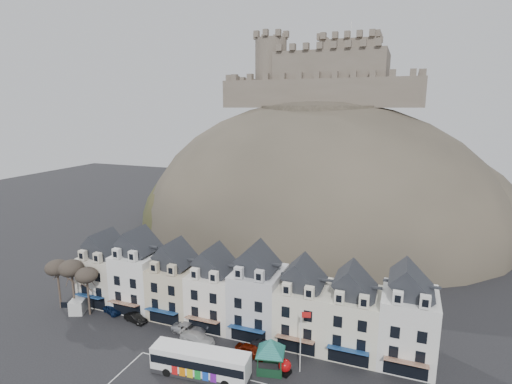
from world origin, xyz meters
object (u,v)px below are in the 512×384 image
Objects in this scene: red_buoy at (285,367)px; car_black at (135,318)px; car_charcoal at (264,346)px; car_white at (197,338)px; bus at (200,361)px; white_van at (81,303)px; car_maroon at (251,351)px; bus_shelter at (271,346)px; flagpole at (301,337)px; car_navy at (112,309)px; car_silver at (189,329)px.

red_buoy is 25.06m from car_black.
car_charcoal is at bearing -76.47° from car_black.
red_buoy is 0.38× the size of car_white.
bus is 2.35× the size of white_van.
car_white is 8.05m from car_maroon.
car_maroon is at bearing 159.78° from red_buoy.
bus_shelter is 0.80× the size of flagpole.
bus is 2.81× the size of car_maroon.
car_navy is at bearing 92.11° from car_charcoal.
bus_shelter is 23.39m from car_black.
car_navy is at bearing -16.02° from white_van.
bus_shelter is at bearing -93.84° from car_white.
red_buoy is 0.52× the size of car_charcoal.
flagpole reaches higher than bus.
white_van is 1.42× the size of car_charcoal.
car_silver is (-17.32, 2.64, -4.07)m from flagpole.
bus is at bearing -136.10° from car_silver.
car_silver reaches higher than car_navy.
flagpole reaches higher than bus_shelter.
car_black is at bearing -78.40° from car_navy.
car_navy is at bearing 93.87° from car_black.
car_maroon is (4.32, 5.79, -1.16)m from bus.
white_van is (-35.55, 3.74, 0.11)m from red_buoy.
car_maroon is at bearing -84.62° from car_white.
flagpole is 1.89× the size of car_maroon.
white_van is 31.55m from car_charcoal.
red_buoy reaches higher than car_maroon.
car_black is at bearing 159.54° from bus_shelter.
car_maroon reaches higher than car_silver.
white_van reaches higher than red_buoy.
car_black is 0.75× the size of car_white.
red_buoy is at bearing -12.53° from bus_shelter.
car_navy is 0.73× the size of car_white.
car_navy is at bearing 87.78° from car_white.
flagpole is at bearing -111.02° from car_charcoal.
white_van is at bearing 159.05° from bus.
car_maroon is at bearing 138.93° from bus_shelter.
bus is 2.47× the size of car_silver.
car_maroon is (-5.20, 1.92, -0.25)m from red_buoy.
car_charcoal is (-5.72, 2.63, -4.16)m from flagpole.
car_silver reaches higher than car_black.
bus_shelter is at bearing 22.29° from bus.
white_van is 1.20× the size of car_maroon.
bus is at bearing 150.48° from car_maroon.
bus is 9.47m from car_charcoal.
car_maroon is at bearing -81.71° from car_black.
white_van is at bearing 93.77° from car_maroon.
car_navy is 5.27m from car_black.
bus_shelter is at bearing -112.18° from car_maroon.
car_white is at bearing 96.61° from car_maroon.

